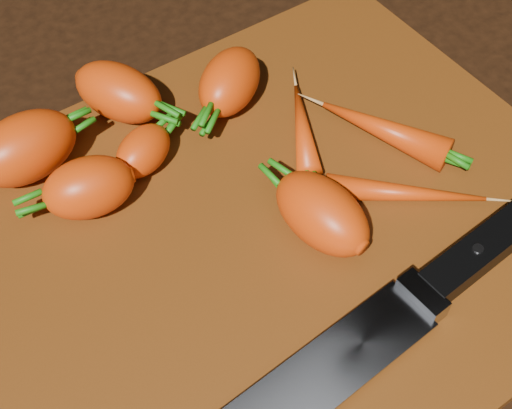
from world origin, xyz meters
TOP-DOWN VIEW (x-y plane):
  - ground at (0.00, 0.00)m, footprint 2.00×2.00m
  - cutting_board at (0.00, 0.00)m, footprint 0.50×0.40m
  - carrot_0 at (-0.12, 0.15)m, footprint 0.09×0.06m
  - carrot_1 at (-0.10, 0.09)m, footprint 0.08×0.06m
  - carrot_2 at (-0.03, 0.17)m, footprint 0.08×0.09m
  - carrot_3 at (0.03, -0.03)m, footprint 0.06×0.09m
  - carrot_4 at (0.05, 0.13)m, footprint 0.09×0.08m
  - carrot_5 at (-0.04, 0.10)m, footprint 0.06×0.05m
  - carrot_6 at (0.08, 0.06)m, footprint 0.07×0.10m
  - carrot_7 at (0.10, -0.04)m, footprint 0.11×0.10m
  - carrot_8 at (0.13, 0.02)m, footprint 0.07×0.11m
  - knife at (-0.05, -0.12)m, footprint 0.39×0.06m

SIDE VIEW (x-z plane):
  - ground at x=0.00m, z-range -0.01..0.00m
  - cutting_board at x=0.00m, z-range 0.00..0.01m
  - knife at x=-0.05m, z-range 0.01..0.03m
  - carrot_6 at x=0.08m, z-range 0.01..0.03m
  - carrot_7 at x=0.10m, z-range 0.01..0.03m
  - carrot_8 at x=0.13m, z-range 0.01..0.04m
  - carrot_5 at x=-0.04m, z-range 0.01..0.05m
  - carrot_4 at x=0.05m, z-range 0.01..0.06m
  - carrot_1 at x=-0.10m, z-range 0.01..0.06m
  - carrot_2 at x=-0.03m, z-range 0.01..0.06m
  - carrot_3 at x=0.03m, z-range 0.01..0.06m
  - carrot_0 at x=-0.12m, z-range 0.01..0.07m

